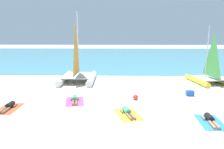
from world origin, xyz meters
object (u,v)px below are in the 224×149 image
object	(u,v)px
sailboat_yellow	(208,75)
towel_leftmost	(9,109)
sunbather_rightmost	(210,119)
cooler_box	(190,93)
sunbather_center_right	(127,112)
sunbather_leftmost	(9,106)
towel_center_left	(75,101)
sunbather_center_left	(75,99)
towel_rightmost	(210,122)
sailboat_white	(78,71)
towel_center_right	(128,114)
beach_ball	(135,97)

from	to	relation	value
sailboat_yellow	towel_leftmost	bearing A→B (deg)	-162.10
sunbather_rightmost	cooler_box	world-z (taller)	cooler_box
sunbather_center_right	cooler_box	distance (m)	5.60
sunbather_leftmost	towel_center_left	xyz separation A→B (m)	(3.50, 1.30, -0.13)
sunbather_leftmost	sunbather_center_left	distance (m)	3.74
towel_rightmost	cooler_box	xyz separation A→B (m)	(0.51, 4.38, 0.17)
sailboat_white	towel_rightmost	distance (m)	11.72
towel_center_right	towel_rightmost	bearing A→B (deg)	-13.06
beach_ball	cooler_box	world-z (taller)	cooler_box
towel_center_left	towel_rightmost	xyz separation A→B (m)	(7.13, -2.98, 0.00)
sailboat_white	towel_leftmost	distance (m)	7.51
sailboat_white	sunbather_rightmost	size ratio (longest dim) A/B	3.88
sailboat_white	towel_rightmost	bearing A→B (deg)	-48.24
towel_center_right	cooler_box	xyz separation A→B (m)	(4.43, 3.47, 0.17)
towel_center_left	cooler_box	distance (m)	7.77
sunbather_center_left	towel_rightmost	bearing A→B (deg)	-34.05
sunbather_center_left	sunbather_center_right	size ratio (longest dim) A/B	1.01
towel_leftmost	sailboat_white	bearing A→B (deg)	68.98
beach_ball	sailboat_white	bearing A→B (deg)	132.12
towel_center_right	towel_rightmost	distance (m)	4.02
sailboat_white	towel_center_left	world-z (taller)	sailboat_white
sunbather_center_left	beach_ball	bearing A→B (deg)	-5.48
sailboat_white	towel_rightmost	xyz separation A→B (m)	(7.95, -8.57, -0.90)
towel_leftmost	sunbather_rightmost	world-z (taller)	sunbather_rightmost
beach_ball	cooler_box	xyz separation A→B (m)	(3.80, 0.96, 0.01)
sunbather_leftmost	towel_center_left	distance (m)	3.73
towel_rightmost	sunbather_rightmost	bearing A→B (deg)	85.88
sunbather_leftmost	sunbather_center_right	world-z (taller)	same
towel_center_right	sunbather_rightmost	world-z (taller)	sunbather_rightmost
sunbather_leftmost	towel_center_right	bearing A→B (deg)	-7.50
towel_rightmost	beach_ball	distance (m)	4.74
sunbather_center_left	cooler_box	world-z (taller)	cooler_box
towel_rightmost	cooler_box	distance (m)	4.41
sunbather_center_right	sunbather_center_left	bearing A→B (deg)	130.38
sunbather_center_left	sunbather_center_right	xyz separation A→B (m)	(3.20, -2.07, 0.00)
sailboat_yellow	towel_center_left	bearing A→B (deg)	-160.84
towel_center_right	sunbather_rightmost	distance (m)	4.01
sunbather_leftmost	towel_center_left	size ratio (longest dim) A/B	0.82
sunbather_leftmost	towel_rightmost	xyz separation A→B (m)	(10.62, -1.68, -0.13)
towel_center_left	sunbather_center_right	size ratio (longest dim) A/B	1.23
sunbather_leftmost	beach_ball	world-z (taller)	beach_ball
sunbather_rightmost	cooler_box	size ratio (longest dim) A/B	3.13
towel_center_left	towel_center_right	bearing A→B (deg)	-32.83
sailboat_yellow	sunbather_leftmost	size ratio (longest dim) A/B	3.11
towel_rightmost	sunbather_center_right	bearing A→B (deg)	166.12
sunbather_center_right	sunbather_rightmost	world-z (taller)	same
sunbather_center_left	towel_center_right	bearing A→B (deg)	-44.49
sunbather_center_right	sunbather_leftmost	bearing A→B (deg)	157.28
towel_center_right	beach_ball	world-z (taller)	beach_ball
towel_center_right	cooler_box	size ratio (longest dim) A/B	3.80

